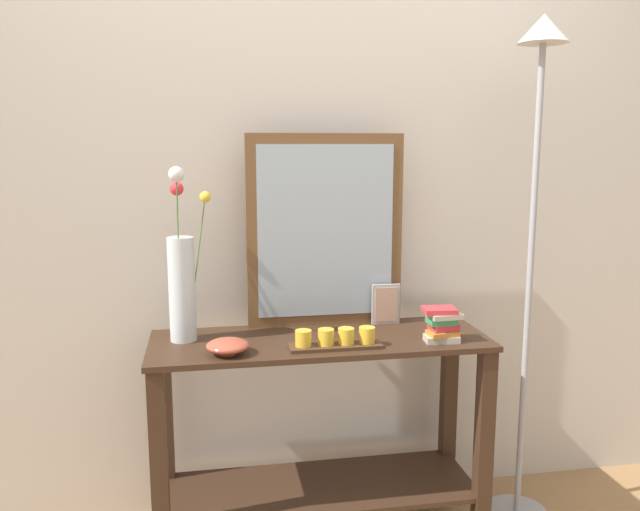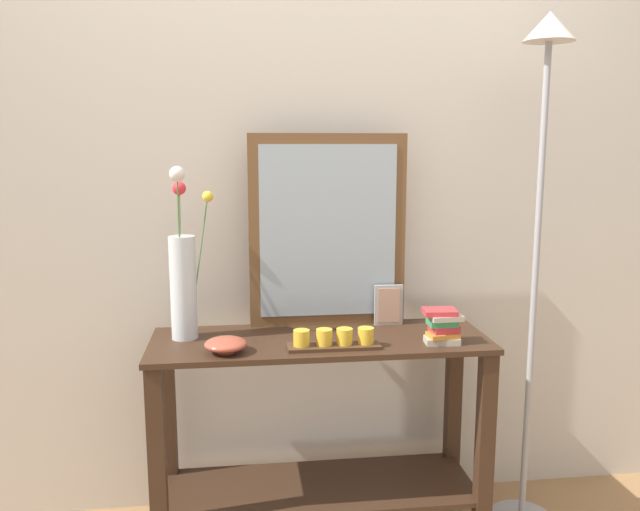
{
  "view_description": "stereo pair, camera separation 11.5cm",
  "coord_description": "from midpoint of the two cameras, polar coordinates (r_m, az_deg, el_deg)",
  "views": [
    {
      "loc": [
        -0.39,
        -2.19,
        1.47
      ],
      "look_at": [
        0.0,
        0.0,
        1.08
      ],
      "focal_mm": 36.15,
      "sensor_mm": 36.0,
      "label": 1
    },
    {
      "loc": [
        -0.28,
        -2.21,
        1.47
      ],
      "look_at": [
        0.0,
        0.0,
        1.08
      ],
      "focal_mm": 36.15,
      "sensor_mm": 36.0,
      "label": 2
    }
  ],
  "objects": [
    {
      "name": "console_table",
      "position": [
        2.44,
        -1.4,
        -14.26
      ],
      "size": [
        1.21,
        0.42,
        0.78
      ],
      "color": "#382316",
      "rests_on": "ground"
    },
    {
      "name": "decorative_bowl",
      "position": [
        2.18,
        -9.69,
        -7.89
      ],
      "size": [
        0.14,
        0.14,
        0.05
      ],
      "color": "#B24C38",
      "rests_on": "console_table"
    },
    {
      "name": "book_stack",
      "position": [
        2.31,
        9.35,
        -6.02
      ],
      "size": [
        0.13,
        0.1,
        0.12
      ],
      "color": "#B2A893",
      "rests_on": "console_table"
    },
    {
      "name": "candle_tray",
      "position": [
        2.22,
        -0.12,
        -7.47
      ],
      "size": [
        0.32,
        0.09,
        0.07
      ],
      "color": "#472D1C",
      "rests_on": "console_table"
    },
    {
      "name": "picture_frame_small",
      "position": [
        2.5,
        4.53,
        -4.32
      ],
      "size": [
        0.11,
        0.01,
        0.16
      ],
      "color": "#B7B2AD",
      "rests_on": "console_table"
    },
    {
      "name": "wall_back",
      "position": [
        2.56,
        -2.61,
        7.18
      ],
      "size": [
        6.4,
        0.08,
        2.7
      ],
      "primitive_type": "cube",
      "color": "beige",
      "rests_on": "ground"
    },
    {
      "name": "mirror_leaning",
      "position": [
        2.44,
        -0.89,
        2.18
      ],
      "size": [
        0.6,
        0.03,
        0.73
      ],
      "color": "brown",
      "rests_on": "console_table"
    },
    {
      "name": "floor_lamp",
      "position": [
        2.49,
        17.19,
        5.38
      ],
      "size": [
        0.24,
        0.24,
        1.92
      ],
      "color": "#9E9EA3",
      "rests_on": "ground"
    },
    {
      "name": "tall_vase_left",
      "position": [
        2.32,
        -13.51,
        -2.09
      ],
      "size": [
        0.16,
        0.2,
        0.62
      ],
      "color": "silver",
      "rests_on": "console_table"
    }
  ]
}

